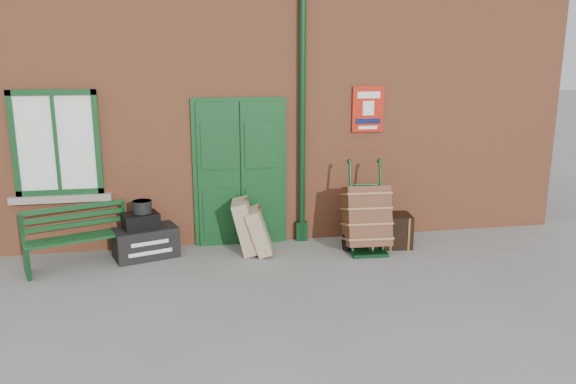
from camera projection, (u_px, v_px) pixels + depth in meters
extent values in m
plane|color=gray|center=(276.00, 276.00, 7.44)|extent=(80.00, 80.00, 0.00)
cube|color=#AA5936|center=(244.00, 104.00, 10.32)|extent=(10.00, 4.00, 4.00)
cube|color=#113E1A|center=(240.00, 174.00, 8.53)|extent=(1.42, 0.12, 2.32)
cube|color=white|center=(56.00, 143.00, 7.92)|extent=(1.20, 0.08, 1.50)
cylinder|color=#0C3316|center=(302.00, 114.00, 8.45)|extent=(0.10, 0.10, 4.00)
cube|color=red|center=(368.00, 109.00, 8.67)|extent=(0.50, 0.03, 0.70)
cube|color=#113E1A|center=(79.00, 238.00, 7.68)|extent=(1.45, 0.82, 0.04)
cube|color=#113E1A|center=(74.00, 216.00, 7.79)|extent=(1.33, 0.51, 0.37)
cube|color=#0C3316|center=(27.00, 261.00, 7.40)|extent=(0.19, 0.41, 0.42)
cube|color=#0C3316|center=(129.00, 245.00, 8.06)|extent=(0.19, 0.41, 0.42)
cube|color=black|center=(146.00, 243.00, 8.12)|extent=(0.99, 0.73, 0.44)
cube|color=black|center=(141.00, 221.00, 8.03)|extent=(0.57, 0.49, 0.22)
cylinder|color=black|center=(142.00, 207.00, 8.02)|extent=(0.33, 0.33, 0.18)
cube|color=tan|center=(246.00, 226.00, 8.28)|extent=(0.47, 0.61, 0.82)
cube|color=tan|center=(259.00, 231.00, 8.23)|extent=(0.46, 0.55, 0.70)
cube|color=#0C3316|center=(368.00, 252.00, 8.29)|extent=(0.54, 0.40, 0.05)
cylinder|color=#0C3316|center=(351.00, 207.00, 8.29)|extent=(0.06, 0.37, 1.32)
cylinder|color=#0C3316|center=(381.00, 206.00, 8.34)|extent=(0.06, 0.37, 1.32)
cylinder|color=black|center=(345.00, 242.00, 8.43)|extent=(0.07, 0.25, 0.25)
cylinder|color=black|center=(384.00, 241.00, 8.50)|extent=(0.07, 0.25, 0.25)
cube|color=#5B311B|center=(366.00, 216.00, 8.33)|extent=(0.68, 0.73, 0.98)
cube|color=black|center=(388.00, 230.00, 8.59)|extent=(0.75, 0.54, 0.50)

